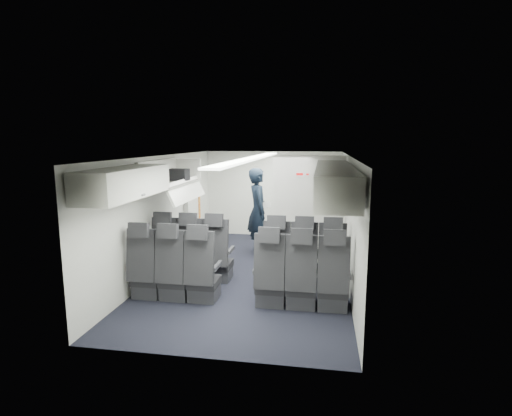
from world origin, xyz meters
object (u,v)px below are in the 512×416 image
(galley_unit, at_px, (310,201))
(flight_attendant, at_px, (258,211))
(boarding_door, at_px, (193,206))
(seat_row_front, at_px, (247,260))
(seat_row_mid, at_px, (236,278))
(carry_on_bag, at_px, (178,175))

(galley_unit, bearing_deg, flight_attendant, -128.71)
(boarding_door, relative_size, flight_attendant, 1.01)
(seat_row_front, bearing_deg, seat_row_mid, -90.00)
(boarding_door, bearing_deg, carry_on_bag, -80.29)
(carry_on_bag, bearing_deg, boarding_door, 103.81)
(seat_row_mid, xyz_separation_m, galley_unit, (0.95, 4.15, 0.55))
(seat_row_front, height_order, flight_attendant, flight_attendant)
(boarding_door, height_order, flight_attendant, boarding_door)
(boarding_door, bearing_deg, galley_unit, 24.28)
(seat_row_front, xyz_separation_m, carry_on_bag, (-1.37, 0.51, 1.40))
(seat_row_front, distance_m, carry_on_bag, 2.02)
(seat_row_front, relative_size, flight_attendant, 1.80)
(seat_row_front, distance_m, galley_unit, 3.43)
(seat_row_mid, xyz_separation_m, boarding_door, (-1.64, 2.99, 0.55))
(seat_row_front, relative_size, galley_unit, 1.75)
(galley_unit, relative_size, carry_on_bag, 5.39)
(galley_unit, xyz_separation_m, carry_on_bag, (-2.32, -2.75, 0.85))
(seat_row_mid, height_order, galley_unit, galley_unit)
(seat_row_front, bearing_deg, boarding_door, 128.16)
(boarding_door, bearing_deg, seat_row_front, -51.84)
(carry_on_bag, bearing_deg, flight_attendant, 52.59)
(seat_row_mid, distance_m, boarding_door, 3.45)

